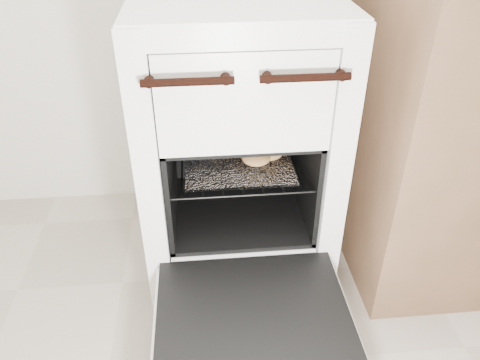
% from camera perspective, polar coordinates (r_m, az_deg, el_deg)
% --- Properties ---
extents(stove, '(0.56, 0.62, 0.86)m').
position_cam_1_polar(stove, '(1.47, -0.51, 4.45)').
color(stove, white).
rests_on(stove, ground).
extents(oven_door, '(0.50, 0.39, 0.04)m').
position_cam_1_polar(oven_door, '(1.24, 1.53, -15.87)').
color(oven_door, black).
rests_on(oven_door, stove).
extents(oven_rack, '(0.41, 0.39, 0.01)m').
position_cam_1_polar(oven_rack, '(1.42, -0.29, 2.41)').
color(oven_rack, black).
rests_on(oven_rack, stove).
extents(foil_sheet, '(0.32, 0.28, 0.01)m').
position_cam_1_polar(foil_sheet, '(1.41, -0.22, 2.21)').
color(foil_sheet, white).
rests_on(foil_sheet, oven_rack).
extents(baked_rolls, '(0.16, 0.17, 0.05)m').
position_cam_1_polar(baked_rolls, '(1.41, 2.21, 3.53)').
color(baked_rolls, tan).
rests_on(baked_rolls, foil_sheet).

